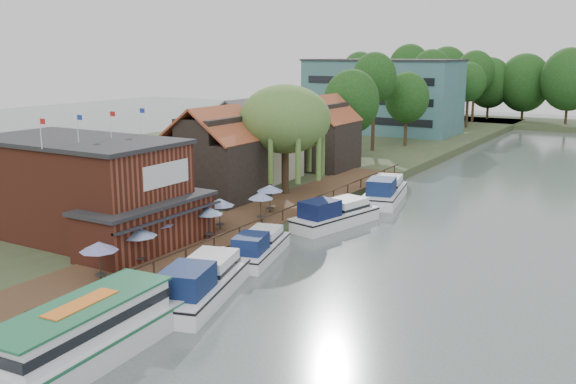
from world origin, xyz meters
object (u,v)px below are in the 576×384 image
Objects in this scene: willow at (285,140)px; cottage_a at (215,153)px; tour_boat at (73,337)px; cruiser_0 at (201,278)px; umbrella_2 at (159,234)px; cruiser_1 at (258,243)px; umbrella_1 at (139,246)px; swan at (75,332)px; umbrella_0 at (100,261)px; cruiser_2 at (335,211)px; umbrella_3 at (209,223)px; umbrella_5 at (261,207)px; hotel_block at (382,96)px; cottage_b at (249,139)px; umbrella_6 at (270,199)px; umbrella_4 at (220,214)px; pub at (99,190)px; cruiser_3 at (385,188)px; cottage_c at (322,132)px.

cottage_a is at bearing -131.99° from willow.
cruiser_0 is at bearing 86.82° from tour_boat.
cottage_a is 16.90m from umbrella_2.
cruiser_1 is (11.44, -10.16, -4.19)m from cottage_a.
umbrella_2 is (-0.70, 2.64, 0.00)m from umbrella_1.
swan is at bearing -123.97° from cruiser_0.
cruiser_2 is at bearing 78.34° from umbrella_0.
umbrella_1 is 1.01× the size of umbrella_3.
umbrella_5 is (0.84, 12.84, 0.00)m from umbrella_1.
hotel_block is 86.60m from tour_boat.
hotel_block is 2.51× the size of cruiser_2.
tour_boat is (13.02, -28.06, -3.78)m from cottage_a.
umbrella_5 is at bearing -53.09° from cottage_b.
umbrella_4 is at bearing -94.54° from umbrella_6.
cruiser_0 is at bearing -15.96° from pub.
umbrella_2 and umbrella_4 have the same top height.
umbrella_2 is 11.43m from swan.
umbrella_3 is at bearing 108.10° from cruiser_0.
cruiser_3 is (5.50, 26.29, -0.98)m from umbrella_2.
cottage_a is 13.87m from umbrella_3.
cottage_a reaches higher than pub.
umbrella_2 is 1.00× the size of umbrella_5.
umbrella_4 is 20.49m from tour_boat.
swan is (3.06, -7.95, -2.07)m from umbrella_1.
cruiser_2 is (11.13, 15.42, -3.42)m from pub.
cottage_c is 0.63× the size of tour_boat.
cottage_c is 34.81m from umbrella_2.
umbrella_6 is at bearing 90.85° from umbrella_0.
cottage_a is 0.82× the size of willow.
swan is at bearing -69.34° from cottage_b.
cruiser_2 is at bearing 75.67° from cruiser_0.
cottage_b is at bearing 99.09° from pub.
cottage_c is 0.82× the size of willow.
umbrella_4 is 3.80m from umbrella_5.
umbrella_0 is at bearing 122.48° from swan.
tour_boat reaches higher than cruiser_3.
umbrella_0 is 0.27× the size of cruiser_1.
cottage_a is 11.34m from umbrella_4.
cruiser_1 is at bearing -58.43° from umbrella_5.
tour_boat is at bearing -105.37° from cruiser_0.
umbrella_5 is 2.95m from umbrella_6.
hotel_block is (-8.00, 71.00, 2.50)m from pub.
umbrella_2 is at bearing -80.47° from cottage_c.
cottage_b is 4.00× the size of umbrella_1.
cruiser_1 is (4.58, -1.63, -1.22)m from umbrella_4.
swan is at bearing -57.52° from umbrella_0.
umbrella_6 is (6.36, -21.21, -2.96)m from cottage_c.
cottage_b reaches higher than umbrella_3.
cottage_c reaches higher than umbrella_3.
umbrella_5 is at bearing 85.51° from umbrella_3.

